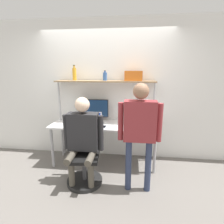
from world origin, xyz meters
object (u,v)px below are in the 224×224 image
(monitor, at_px, (93,109))
(person_seated, at_px, (83,135))
(person_standing, at_px, (140,125))
(office_chair, at_px, (85,165))
(storage_box, at_px, (133,76))
(laptop, at_px, (92,122))
(cell_phone, at_px, (104,127))
(bottle_amber, at_px, (74,74))
(bottle_blue, at_px, (105,76))

(monitor, distance_m, person_seated, 0.90)
(person_standing, bearing_deg, office_chair, 172.62)
(person_seated, bearing_deg, storage_box, 49.24)
(laptop, xyz_separation_m, cell_phone, (0.23, -0.08, -0.06))
(office_chair, bearing_deg, person_seated, -84.22)
(office_chair, bearing_deg, person_standing, -7.38)
(office_chair, height_order, bottle_amber, bottle_amber)
(bottle_amber, xyz_separation_m, storage_box, (1.10, 0.00, -0.03))
(monitor, relative_size, person_standing, 0.38)
(person_seated, xyz_separation_m, bottle_blue, (0.22, 0.85, 0.83))
(cell_phone, distance_m, storage_box, 1.06)
(monitor, bearing_deg, person_standing, -47.21)
(monitor, height_order, person_seated, person_seated)
(cell_phone, relative_size, person_standing, 0.09)
(cell_phone, distance_m, bottle_blue, 0.93)
(laptop, distance_m, person_standing, 1.06)
(office_chair, bearing_deg, bottle_blue, 74.67)
(laptop, height_order, bottle_blue, bottle_blue)
(monitor, bearing_deg, cell_phone, -53.81)
(monitor, distance_m, bottle_amber, 0.76)
(person_seated, bearing_deg, laptop, 88.38)
(person_seated, xyz_separation_m, storage_box, (0.73, 0.85, 0.84))
(office_chair, xyz_separation_m, person_seated, (0.00, -0.04, 0.53))
(monitor, bearing_deg, laptop, -80.32)
(bottle_blue, bearing_deg, bottle_amber, 180.00)
(person_seated, distance_m, storage_box, 1.40)
(cell_phone, distance_m, bottle_amber, 1.15)
(monitor, relative_size, bottle_blue, 3.29)
(bottle_blue, distance_m, bottle_amber, 0.59)
(laptop, relative_size, bottle_blue, 1.74)
(office_chair, xyz_separation_m, bottle_blue, (0.22, 0.80, 1.36))
(bottle_amber, bearing_deg, person_standing, -37.20)
(laptop, bearing_deg, person_standing, -38.17)
(person_standing, xyz_separation_m, bottle_amber, (-1.20, 0.91, 0.67))
(office_chair, height_order, person_standing, person_standing)
(person_seated, xyz_separation_m, bottle_amber, (-0.37, 0.85, 0.87))
(laptop, height_order, person_seated, person_seated)
(laptop, bearing_deg, bottle_blue, 53.48)
(cell_phone, height_order, bottle_amber, bottle_amber)
(person_standing, relative_size, bottle_amber, 5.67)
(laptop, xyz_separation_m, bottle_blue, (0.20, 0.27, 0.80))
(office_chair, distance_m, person_standing, 1.12)
(monitor, distance_m, bottle_blue, 0.68)
(office_chair, relative_size, person_seated, 0.68)
(cell_phone, bearing_deg, laptop, 159.77)
(monitor, distance_m, office_chair, 1.10)
(laptop, xyz_separation_m, bottle_amber, (-0.38, 0.27, 0.84))
(person_standing, bearing_deg, laptop, 141.83)
(person_standing, height_order, bottle_amber, bottle_amber)
(office_chair, xyz_separation_m, bottle_amber, (-0.36, 0.80, 1.40))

